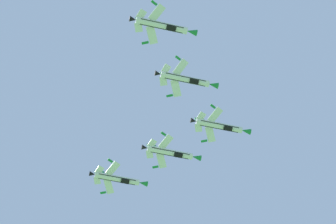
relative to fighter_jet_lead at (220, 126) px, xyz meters
name	(u,v)px	position (x,y,z in m)	size (l,w,h in m)	color
fighter_jet_lead	(220,126)	(0.00, 0.00, 0.00)	(15.62, 9.79, 4.90)	silver
fighter_jet_left_wing	(171,153)	(-13.01, 7.37, -0.84)	(15.62, 9.88, 4.79)	silver
fighter_jet_right_wing	(186,79)	(-8.02, -14.76, 0.19)	(15.62, 9.44, 5.24)	silver
fighter_jet_left_outer	(118,179)	(-27.66, 15.39, -1.11)	(15.62, 9.87, 4.81)	silver
fighter_jet_right_outer	(163,26)	(-12.66, -30.79, -1.02)	(15.62, 9.84, 4.85)	silver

